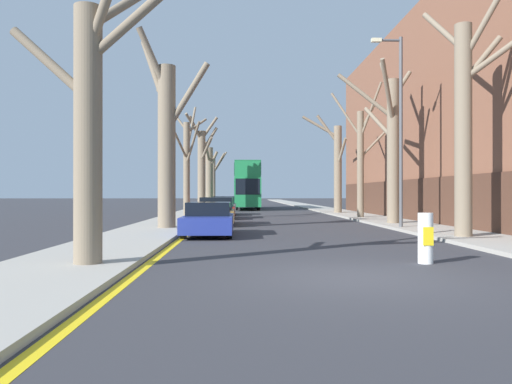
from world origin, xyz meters
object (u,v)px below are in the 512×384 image
Objects in this scene: street_tree_left_5 at (213,177)px; street_tree_right_2 at (361,157)px; street_tree_left_3 at (202,165)px; street_tree_right_1 at (391,141)px; street_tree_left_1 at (167,138)px; double_decker_bus at (247,183)px; lamp_post at (399,123)px; street_tree_left_0 at (94,113)px; parked_car_0 at (209,219)px; parked_car_3 at (224,206)px; street_tree_left_2 at (186,161)px; street_tree_right_3 at (337,165)px; traffic_bollard at (425,238)px; parked_car_1 at (217,212)px; street_tree_left_4 at (209,174)px; parked_car_2 at (221,209)px; street_tree_right_0 at (465,119)px.

street_tree_left_5 reaches higher than street_tree_right_2.
street_tree_left_3 is 0.95× the size of street_tree_right_1.
street_tree_left_3 is (0.01, 20.08, -0.04)m from street_tree_left_1.
double_decker_bus is (3.93, 28.98, -1.40)m from street_tree_left_1.
double_decker_bus is at bearing 102.31° from lamp_post.
street_tree_left_0 is 0.83× the size of street_tree_left_1.
parked_car_3 reaches higher than parked_car_0.
street_tree_right_3 is (10.88, 7.15, 0.12)m from street_tree_left_2.
street_tree_right_2 is (10.98, -0.13, 0.22)m from street_tree_left_2.
street_tree_right_2 is 0.98× the size of lamp_post.
street_tree_left_5 is 1.89× the size of parked_car_3.
street_tree_left_2 is at bearing 110.82° from traffic_bollard.
street_tree_right_2 is 7.24× the size of traffic_bollard.
street_tree_left_0 is 1.68× the size of parked_car_1.
street_tree_right_3 is (10.71, -3.56, -0.22)m from street_tree_left_3.
street_tree_left_0 is at bearing -132.42° from lamp_post.
street_tree_left_2 is at bearing -90.38° from street_tree_left_4.
traffic_bollard is (7.60, -20.00, -3.07)m from street_tree_left_2.
street_tree_right_2 is at bearing -45.03° from street_tree_left_3.
street_tree_right_1 reaches higher than street_tree_right_3.
street_tree_right_1 is at bearing -37.82° from parked_car_2.
traffic_bollard is (7.56, -51.34, -3.04)m from street_tree_left_5.
parked_car_1 is 15.20m from traffic_bollard.
street_tree_left_1 is 4.89m from parked_car_0.
parked_car_3 is (-8.71, -1.27, -3.11)m from street_tree_right_3.
street_tree_left_3 reaches higher than street_tree_left_4.
street_tree_left_0 reaches higher than parked_car_1.
street_tree_left_2 is (-0.15, 9.38, -0.38)m from street_tree_left_1.
street_tree_right_3 is at bearing 90.85° from street_tree_right_2.
lamp_post is 7.37× the size of traffic_bollard.
street_tree_left_5 is (-0.12, 20.64, -0.37)m from street_tree_left_3.
street_tree_right_3 is 0.90× the size of lamp_post.
street_tree_left_5 reaches higher than street_tree_left_0.
street_tree_right_2 is (10.83, 9.25, -0.17)m from street_tree_left_1.
street_tree_right_2 reaches higher than parked_car_2.
parked_car_2 is 3.63× the size of traffic_bollard.
street_tree_right_0 reaches higher than street_tree_left_2.
street_tree_left_0 is 0.86× the size of street_tree_left_5.
street_tree_left_4 is at bearing 107.42° from street_tree_right_0.
parked_car_0 is at bearing -86.49° from street_tree_left_4.
street_tree_left_1 reaches higher than parked_car_1.
street_tree_left_3 is 1.94× the size of parked_car_2.
street_tree_right_3 is 1.80× the size of parked_car_1.
street_tree_right_1 is 9.52m from parked_car_1.
street_tree_left_3 is 23.26m from parked_car_0.
street_tree_right_2 is at bearing -62.70° from street_tree_left_4.
traffic_bollard is (7.46, -40.88, -2.99)m from street_tree_left_4.
street_tree_right_1 is 1.93× the size of parked_car_3.
double_decker_bus is (3.85, 40.14, -0.69)m from street_tree_left_0.
traffic_bollard is at bearing -121.73° from street_tree_right_0.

